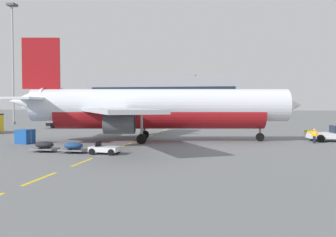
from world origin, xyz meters
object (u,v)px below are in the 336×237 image
airliner_far_center (65,107)px  ground_crew_worker (314,135)px  apron_light_mast_near (13,50)px  pushback_tug (335,134)px  catering_truck (64,119)px  airliner_foreground (155,108)px  baggage_train (74,147)px  uld_cargo_container (25,137)px

airliner_far_center → ground_crew_worker: size_ratio=17.02×
airliner_far_center → apron_light_mast_near: (13.37, -53.76, 12.67)m
pushback_tug → catering_truck: 46.16m
catering_truck → airliner_far_center: bearing=115.1°
airliner_foreground → baggage_train: size_ratio=3.99×
baggage_train → apron_light_mast_near: size_ratio=0.33×
pushback_tug → apron_light_mast_near: bearing=155.1°
catering_truck → baggage_train: (16.35, -32.82, -1.12)m
airliner_far_center → uld_cargo_container: size_ratio=15.28×
airliner_foreground → baggage_train: airliner_foreground is taller
catering_truck → uld_cargo_container: bearing=-73.7°
pushback_tug → catering_truck: catering_truck is taller
catering_truck → pushback_tug: bearing=-22.6°
baggage_train → ground_crew_worker: bearing=27.8°
baggage_train → apron_light_mast_near: apron_light_mast_near is taller
catering_truck → apron_light_mast_near: (-16.28, 9.66, 14.44)m
catering_truck → ground_crew_worker: 44.68m
airliner_foreground → baggage_train: (-5.16, -11.48, -3.42)m
airliner_foreground → catering_truck: size_ratio=4.74×
catering_truck → baggage_train: 36.69m
pushback_tug → uld_cargo_container: bearing=-166.2°
airliner_far_center → ground_crew_worker: airliner_far_center is taller
airliner_foreground → airliner_far_center: airliner_foreground is taller
airliner_foreground → ground_crew_worker: size_ratio=21.02×
airliner_far_center → apron_light_mast_near: apron_light_mast_near is taller
ground_crew_worker → uld_cargo_container: size_ratio=0.90×
pushback_tug → baggage_train: pushback_tug is taller
airliner_foreground → airliner_far_center: bearing=121.1°
airliner_far_center → ground_crew_worker: (69.32, -83.95, -2.48)m
airliner_foreground → pushback_tug: airliner_foreground is taller
catering_truck → apron_light_mast_near: bearing=149.3°
apron_light_mast_near → catering_truck: bearing=-30.7°
airliner_far_center → airliner_foreground: bearing=-58.9°
uld_cargo_container → airliner_far_center: bearing=112.6°
pushback_tug → airliner_far_center: 108.67m
airliner_far_center → pushback_tug: bearing=-48.3°
airliner_foreground → ground_crew_worker: airliner_foreground is taller
baggage_train → ground_crew_worker: ground_crew_worker is taller
pushback_tug → baggage_train: (-26.27, -15.12, -0.38)m
uld_cargo_container → apron_light_mast_near: apron_light_mast_near is taller
airliner_foreground → catering_truck: (-21.51, 21.34, -2.30)m
pushback_tug → uld_cargo_container: (-34.93, -8.59, -0.10)m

